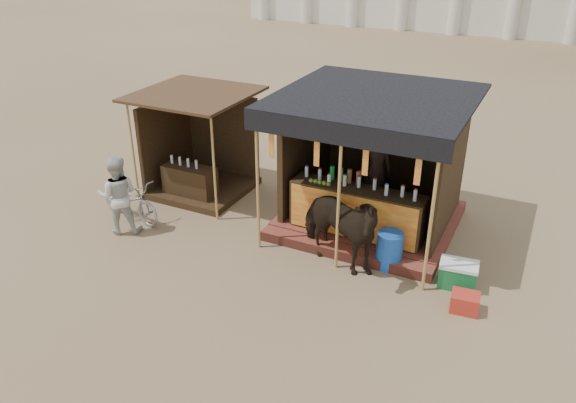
# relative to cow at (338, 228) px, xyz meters

# --- Properties ---
(ground) EXTENTS (120.00, 120.00, 0.00)m
(ground) POSITION_rel_cow_xyz_m (-1.00, -1.58, -0.80)
(ground) COLOR #846B4C
(ground) RESTS_ON ground
(main_stall) EXTENTS (3.60, 3.61, 2.78)m
(main_stall) POSITION_rel_cow_xyz_m (0.00, 1.78, 0.23)
(main_stall) COLOR brown
(main_stall) RESTS_ON ground
(secondary_stall) EXTENTS (2.40, 2.40, 2.38)m
(secondary_stall) POSITION_rel_cow_xyz_m (-4.17, 1.65, 0.06)
(secondary_stall) COLOR #362413
(secondary_stall) RESTS_ON ground
(cow) EXTENTS (2.06, 1.40, 1.59)m
(cow) POSITION_rel_cow_xyz_m (0.00, 0.00, 0.00)
(cow) COLOR black
(cow) RESTS_ON ground
(motorbike) EXTENTS (1.82, 0.94, 0.91)m
(motorbike) POSITION_rel_cow_xyz_m (-4.60, -0.20, -0.34)
(motorbike) COLOR #9B9BA3
(motorbike) RESTS_ON ground
(bystander) EXTENTS (0.99, 0.93, 1.62)m
(bystander) POSITION_rel_cow_xyz_m (-4.39, -0.72, 0.02)
(bystander) COLOR #B9B9B2
(bystander) RESTS_ON ground
(blue_barrel) EXTENTS (0.63, 0.63, 0.70)m
(blue_barrel) POSITION_rel_cow_xyz_m (0.85, 0.42, -0.45)
(blue_barrel) COLOR blue
(blue_barrel) RESTS_ON ground
(red_crate) EXTENTS (0.48, 0.40, 0.31)m
(red_crate) POSITION_rel_cow_xyz_m (2.35, -0.30, -0.64)
(red_crate) COLOR #A8291C
(red_crate) RESTS_ON ground
(cooler) EXTENTS (0.68, 0.50, 0.46)m
(cooler) POSITION_rel_cow_xyz_m (2.10, 0.35, -0.56)
(cooler) COLOR #186C35
(cooler) RESTS_ON ground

